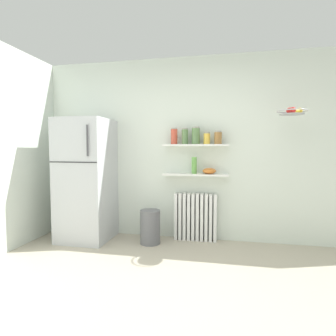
{
  "coord_description": "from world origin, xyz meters",
  "views": [
    {
      "loc": [
        0.47,
        -1.94,
        1.3
      ],
      "look_at": [
        -0.27,
        1.6,
        1.05
      ],
      "focal_mm": 29.5,
      "sensor_mm": 36.0,
      "label": 1
    }
  ],
  "objects_px": {
    "radiator": "(195,217)",
    "storage_jar_1": "(185,136)",
    "vase": "(194,165)",
    "hanging_fruit_basket": "(293,111)",
    "refrigerator": "(86,180)",
    "storage_jar_2": "(196,136)",
    "shelf_bowl": "(209,171)",
    "storage_jar_0": "(174,136)",
    "storage_jar_4": "(218,138)",
    "storage_jar_3": "(207,138)",
    "trash_bin": "(150,227)"
  },
  "relations": [
    {
      "from": "vase",
      "to": "hanging_fruit_basket",
      "type": "relative_size",
      "value": 0.67
    },
    {
      "from": "vase",
      "to": "storage_jar_2",
      "type": "bearing_deg",
      "value": 0.0
    },
    {
      "from": "vase",
      "to": "storage_jar_3",
      "type": "bearing_deg",
      "value": 0.0
    },
    {
      "from": "storage_jar_0",
      "to": "storage_jar_2",
      "type": "xyz_separation_m",
      "value": [
        0.3,
        -0.0,
        0.0
      ]
    },
    {
      "from": "storage_jar_1",
      "to": "storage_jar_2",
      "type": "distance_m",
      "value": 0.15
    },
    {
      "from": "refrigerator",
      "to": "storage_jar_1",
      "type": "relative_size",
      "value": 7.65
    },
    {
      "from": "storage_jar_0",
      "to": "storage_jar_4",
      "type": "bearing_deg",
      "value": -0.0
    },
    {
      "from": "storage_jar_0",
      "to": "hanging_fruit_basket",
      "type": "xyz_separation_m",
      "value": [
        1.5,
        -0.25,
        0.27
      ]
    },
    {
      "from": "refrigerator",
      "to": "storage_jar_2",
      "type": "distance_m",
      "value": 1.68
    },
    {
      "from": "radiator",
      "to": "storage_jar_4",
      "type": "height_order",
      "value": "storage_jar_4"
    },
    {
      "from": "radiator",
      "to": "storage_jar_2",
      "type": "xyz_separation_m",
      "value": [
        0.0,
        -0.03,
        1.15
      ]
    },
    {
      "from": "storage_jar_2",
      "to": "storage_jar_3",
      "type": "bearing_deg",
      "value": 0.0
    },
    {
      "from": "trash_bin",
      "to": "hanging_fruit_basket",
      "type": "xyz_separation_m",
      "value": [
        1.79,
        -0.01,
        1.52
      ]
    },
    {
      "from": "refrigerator",
      "to": "storage_jar_2",
      "type": "bearing_deg",
      "value": 8.63
    },
    {
      "from": "radiator",
      "to": "trash_bin",
      "type": "xyz_separation_m",
      "value": [
        -0.59,
        -0.27,
        -0.1
      ]
    },
    {
      "from": "refrigerator",
      "to": "trash_bin",
      "type": "height_order",
      "value": "refrigerator"
    },
    {
      "from": "storage_jar_2",
      "to": "refrigerator",
      "type": "bearing_deg",
      "value": -171.37
    },
    {
      "from": "radiator",
      "to": "storage_jar_2",
      "type": "height_order",
      "value": "storage_jar_2"
    },
    {
      "from": "storage_jar_2",
      "to": "storage_jar_1",
      "type": "bearing_deg",
      "value": 180.0
    },
    {
      "from": "trash_bin",
      "to": "shelf_bowl",
      "type": "bearing_deg",
      "value": 16.74
    },
    {
      "from": "radiator",
      "to": "storage_jar_2",
      "type": "distance_m",
      "value": 1.15
    },
    {
      "from": "storage_jar_4",
      "to": "vase",
      "type": "distance_m",
      "value": 0.5
    },
    {
      "from": "storage_jar_1",
      "to": "shelf_bowl",
      "type": "height_order",
      "value": "storage_jar_1"
    },
    {
      "from": "vase",
      "to": "shelf_bowl",
      "type": "bearing_deg",
      "value": 0.0
    },
    {
      "from": "radiator",
      "to": "storage_jar_1",
      "type": "relative_size",
      "value": 2.97
    },
    {
      "from": "refrigerator",
      "to": "storage_jar_2",
      "type": "relative_size",
      "value": 7.19
    },
    {
      "from": "hanging_fruit_basket",
      "to": "storage_jar_2",
      "type": "bearing_deg",
      "value": 168.37
    },
    {
      "from": "shelf_bowl",
      "to": "hanging_fruit_basket",
      "type": "distance_m",
      "value": 1.28
    },
    {
      "from": "refrigerator",
      "to": "storage_jar_2",
      "type": "xyz_separation_m",
      "value": [
        1.54,
        0.23,
        0.62
      ]
    },
    {
      "from": "trash_bin",
      "to": "storage_jar_3",
      "type": "bearing_deg",
      "value": 17.55
    },
    {
      "from": "shelf_bowl",
      "to": "storage_jar_0",
      "type": "bearing_deg",
      "value": 180.0
    },
    {
      "from": "storage_jar_2",
      "to": "vase",
      "type": "bearing_deg",
      "value": 180.0
    },
    {
      "from": "storage_jar_2",
      "to": "storage_jar_3",
      "type": "relative_size",
      "value": 1.44
    },
    {
      "from": "storage_jar_1",
      "to": "shelf_bowl",
      "type": "relative_size",
      "value": 1.22
    },
    {
      "from": "refrigerator",
      "to": "storage_jar_1",
      "type": "height_order",
      "value": "refrigerator"
    },
    {
      "from": "storage_jar_0",
      "to": "storage_jar_1",
      "type": "height_order",
      "value": "storage_jar_0"
    },
    {
      "from": "shelf_bowl",
      "to": "trash_bin",
      "type": "height_order",
      "value": "shelf_bowl"
    },
    {
      "from": "storage_jar_1",
      "to": "hanging_fruit_basket",
      "type": "relative_size",
      "value": 0.65
    },
    {
      "from": "storage_jar_0",
      "to": "storage_jar_3",
      "type": "xyz_separation_m",
      "value": [
        0.46,
        0.0,
        -0.03
      ]
    },
    {
      "from": "refrigerator",
      "to": "storage_jar_0",
      "type": "height_order",
      "value": "refrigerator"
    },
    {
      "from": "radiator",
      "to": "storage_jar_1",
      "type": "height_order",
      "value": "storage_jar_1"
    },
    {
      "from": "storage_jar_1",
      "to": "storage_jar_2",
      "type": "xyz_separation_m",
      "value": [
        0.15,
        0.0,
        0.01
      ]
    },
    {
      "from": "radiator",
      "to": "hanging_fruit_basket",
      "type": "bearing_deg",
      "value": -13.0
    },
    {
      "from": "radiator",
      "to": "storage_jar_0",
      "type": "bearing_deg",
      "value": -174.37
    },
    {
      "from": "storage_jar_0",
      "to": "storage_jar_3",
      "type": "relative_size",
      "value": 1.39
    },
    {
      "from": "hanging_fruit_basket",
      "to": "storage_jar_0",
      "type": "bearing_deg",
      "value": 170.69
    },
    {
      "from": "storage_jar_0",
      "to": "shelf_bowl",
      "type": "distance_m",
      "value": 0.69
    },
    {
      "from": "storage_jar_4",
      "to": "radiator",
      "type": "bearing_deg",
      "value": 174.37
    },
    {
      "from": "storage_jar_4",
      "to": "trash_bin",
      "type": "bearing_deg",
      "value": -165.28
    },
    {
      "from": "trash_bin",
      "to": "storage_jar_1",
      "type": "bearing_deg",
      "value": 28.08
    }
  ]
}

